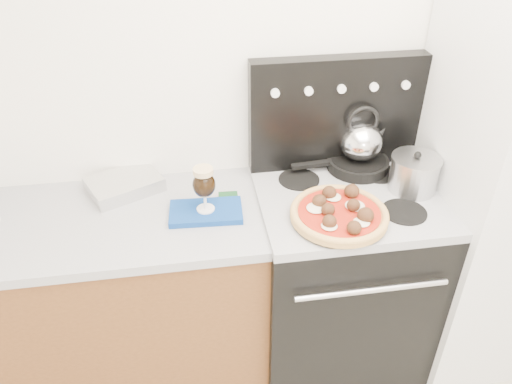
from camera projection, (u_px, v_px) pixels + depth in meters
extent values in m
cube|color=white|center=(316.00, 92.00, 2.16)|extent=(3.50, 0.01, 2.50)
cube|color=brown|center=(99.00, 304.00, 2.24)|extent=(1.45, 0.60, 0.86)
cube|color=#A9A9B0|center=(79.00, 224.00, 1.99)|extent=(1.48, 0.63, 0.04)
cube|color=black|center=(338.00, 279.00, 2.36)|extent=(0.76, 0.65, 0.88)
cube|color=#ADADB2|center=(349.00, 199.00, 2.10)|extent=(0.76, 0.65, 0.04)
cube|color=black|center=(336.00, 113.00, 2.17)|extent=(0.76, 0.08, 0.50)
cube|color=silver|center=(508.00, 179.00, 2.14)|extent=(0.64, 0.68, 1.90)
cube|color=white|center=(124.00, 184.00, 2.14)|extent=(0.36, 0.32, 0.06)
cube|color=navy|center=(206.00, 212.00, 2.00)|extent=(0.30, 0.18, 0.02)
cylinder|color=black|center=(338.00, 219.00, 1.94)|extent=(0.39, 0.39, 0.01)
cylinder|color=black|center=(358.00, 164.00, 2.26)|extent=(0.30, 0.30, 0.05)
cylinder|color=#B7B7BA|center=(414.00, 175.00, 2.09)|extent=(0.23, 0.23, 0.14)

